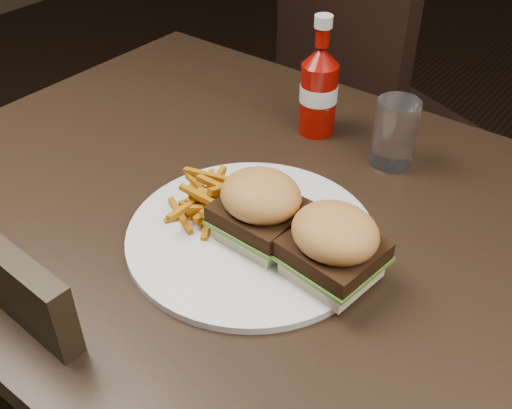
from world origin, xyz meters
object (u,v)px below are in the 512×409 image
Objects in this scene: chair_far at (391,142)px; ketchup_bottle at (318,99)px; plate at (251,235)px; dining_table at (290,231)px; tumbler at (395,132)px.

ketchup_bottle reaches higher than chair_far.
plate is (0.17, -0.82, 0.33)m from chair_far.
dining_table is at bearing 73.54° from plate.
dining_table is at bearing 126.56° from chair_far.
tumbler is (0.06, 0.27, 0.05)m from plate.
plate is 0.30m from ketchup_bottle.
ketchup_bottle is at bearing 114.81° from dining_table.
tumbler reaches higher than plate.
plate is 3.18× the size of tumbler.
chair_far is 4.48× the size of tumbler.
dining_table is 0.23m from tumbler.
ketchup_bottle is at bearing 106.40° from plate.
chair_far is 0.71m from tumbler.
plate is 2.72× the size of ketchup_bottle.
chair_far is (-0.19, 0.76, -0.30)m from dining_table.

